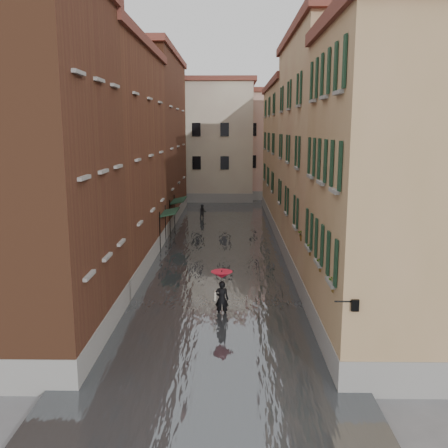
{
  "coord_description": "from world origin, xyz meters",
  "views": [
    {
      "loc": [
        0.7,
        -20.02,
        8.11
      ],
      "look_at": [
        0.32,
        6.6,
        3.0
      ],
      "focal_mm": 40.0,
      "sensor_mm": 36.0,
      "label": 1
    }
  ],
  "objects": [
    {
      "name": "building_left_near",
      "position": [
        -7.0,
        -2.0,
        6.5
      ],
      "size": [
        6.0,
        8.0,
        13.0
      ],
      "primitive_type": "cube",
      "color": "brown",
      "rests_on": "ground"
    },
    {
      "name": "awning_near",
      "position": [
        -3.49,
        13.2,
        2.46
      ],
      "size": [
        1.09,
        2.9,
        2.8
      ],
      "color": "black",
      "rests_on": "ground"
    },
    {
      "name": "building_end_cream",
      "position": [
        -3.0,
        38.0,
        6.5
      ],
      "size": [
        12.0,
        9.0,
        13.0
      ],
      "primitive_type": "cube",
      "color": "beige",
      "rests_on": "ground"
    },
    {
      "name": "building_right_near",
      "position": [
        7.0,
        -2.0,
        5.75
      ],
      "size": [
        6.0,
        8.0,
        11.5
      ],
      "primitive_type": "cube",
      "color": "#9C7C50",
      "rests_on": "ground"
    },
    {
      "name": "pedestrian_far",
      "position": [
        -1.86,
        24.15,
        0.71
      ],
      "size": [
        0.79,
        0.68,
        1.42
      ],
      "primitive_type": "imported",
      "rotation": [
        0.0,
        0.0,
        0.23
      ],
      "color": "black",
      "rests_on": "ground"
    },
    {
      "name": "wall_lantern",
      "position": [
        4.33,
        -6.0,
        3.01
      ],
      "size": [
        0.71,
        0.22,
        0.35
      ],
      "color": "black",
      "rests_on": "ground"
    },
    {
      "name": "window_planters",
      "position": [
        4.12,
        -0.93,
        3.51
      ],
      "size": [
        0.59,
        8.29,
        0.84
      ],
      "color": "brown",
      "rests_on": "ground"
    },
    {
      "name": "building_right_mid",
      "position": [
        7.0,
        9.0,
        6.5
      ],
      "size": [
        6.0,
        14.0,
        13.0
      ],
      "primitive_type": "cube",
      "color": "tan",
      "rests_on": "ground"
    },
    {
      "name": "ground",
      "position": [
        0.0,
        0.0,
        0.0
      ],
      "size": [
        120.0,
        120.0,
        0.0
      ],
      "primitive_type": "plane",
      "color": "#5B5B5D",
      "rests_on": "ground"
    },
    {
      "name": "building_end_pink",
      "position": [
        6.0,
        40.0,
        6.0
      ],
      "size": [
        10.0,
        9.0,
        12.0
      ],
      "primitive_type": "cube",
      "color": "#CC9A8F",
      "rests_on": "ground"
    },
    {
      "name": "pedestrian_main",
      "position": [
        0.3,
        0.64,
        1.26
      ],
      "size": [
        0.96,
        0.96,
        2.06
      ],
      "color": "black",
      "rests_on": "ground"
    },
    {
      "name": "building_right_far",
      "position": [
        7.0,
        24.0,
        5.75
      ],
      "size": [
        6.0,
        16.0,
        11.5
      ],
      "primitive_type": "cube",
      "color": "#9C7C50",
      "rests_on": "ground"
    },
    {
      "name": "floodwater",
      "position": [
        0.0,
        13.0,
        0.1
      ],
      "size": [
        10.0,
        60.0,
        0.2
      ],
      "primitive_type": "cube",
      "color": "#4C5054",
      "rests_on": "ground"
    },
    {
      "name": "building_left_far",
      "position": [
        -7.0,
        24.0,
        7.0
      ],
      "size": [
        6.0,
        16.0,
        14.0
      ],
      "primitive_type": "cube",
      "color": "brown",
      "rests_on": "ground"
    },
    {
      "name": "awning_far",
      "position": [
        -3.48,
        18.72,
        2.47
      ],
      "size": [
        1.09,
        3.15,
        2.8
      ],
      "color": "black",
      "rests_on": "ground"
    },
    {
      "name": "building_left_mid",
      "position": [
        -7.0,
        9.0,
        6.25
      ],
      "size": [
        6.0,
        14.0,
        12.5
      ],
      "primitive_type": "cube",
      "color": "#5A321C",
      "rests_on": "ground"
    }
  ]
}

